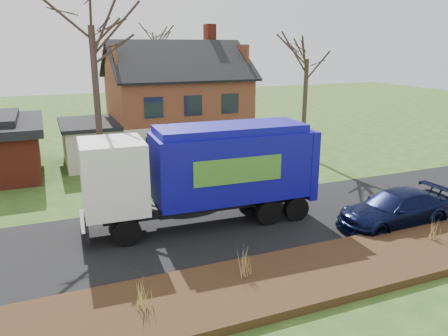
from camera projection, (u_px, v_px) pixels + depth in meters
name	position (u px, v px, depth m)	size (l,w,h in m)	color
ground	(226.00, 226.00, 19.43)	(120.00, 120.00, 0.00)	#274C19
road	(226.00, 226.00, 19.42)	(80.00, 7.00, 0.02)	black
mulch_verge	(287.00, 280.00, 14.68)	(80.00, 3.50, 0.30)	#301D10
main_house	(170.00, 99.00, 31.24)	(12.95, 8.95, 9.26)	beige
garbage_truck	(207.00, 168.00, 19.14)	(10.40, 3.19, 4.41)	black
silver_sedan	(192.00, 183.00, 22.81)	(1.71, 4.90, 1.61)	#AAABB2
navy_wagon	(395.00, 209.00, 19.26)	(2.21, 5.43, 1.58)	black
tree_front_west	(89.00, 0.00, 23.13)	(4.11, 4.11, 12.23)	#3C2C24
tree_front_east	(308.00, 42.00, 29.77)	(3.52, 3.52, 9.78)	#413227
tree_back	(155.00, 31.00, 38.72)	(3.39, 3.39, 10.75)	#3D3424
grass_clump_west	(144.00, 294.00, 12.73)	(0.35, 0.28, 0.91)	tan
grass_clump_mid	(246.00, 261.00, 14.54)	(0.38, 0.31, 1.05)	#A48248
grass_clump_east	(434.00, 229.00, 17.29)	(0.34, 0.28, 0.84)	tan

